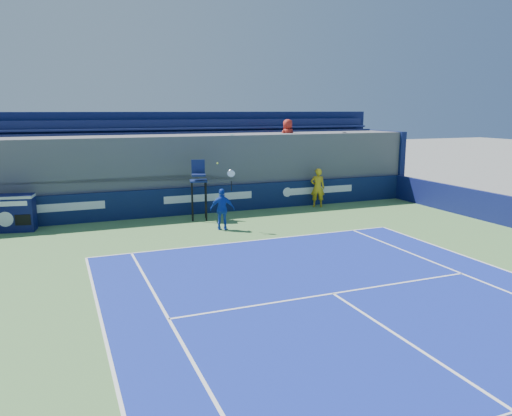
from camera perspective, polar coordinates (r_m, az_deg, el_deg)
name	(u,v)px	position (r m, az deg, el deg)	size (l,w,h in m)	color
ball_person	(318,188)	(23.49, 7.06, 2.33)	(0.66, 0.44, 1.82)	gold
back_hoarding	(209,200)	(22.08, -5.45, 0.95)	(20.40, 0.21, 1.20)	#0B1841
match_clock	(16,212)	(20.68, -25.73, -0.41)	(1.43, 0.95, 1.40)	#0E1349
umpire_chair	(199,183)	(20.67, -6.57, 2.84)	(0.85, 0.85, 2.48)	black
tennis_player	(222,209)	(18.89, -3.86, -0.12)	(1.00, 0.68, 2.57)	#163DB4
stadium_seating	(196,167)	(23.85, -6.90, 4.68)	(21.00, 4.05, 4.40)	#4E4E53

